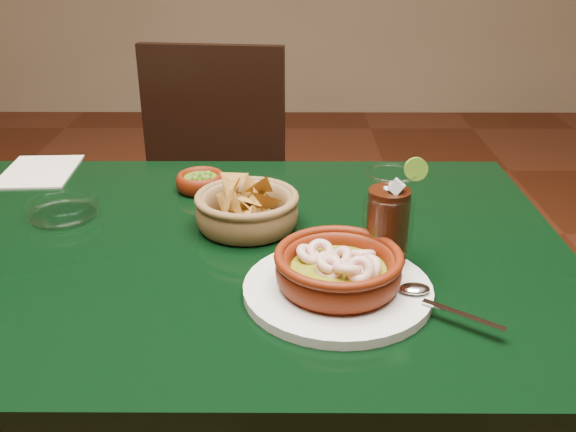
{
  "coord_description": "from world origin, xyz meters",
  "views": [
    {
      "loc": [
        0.14,
        -0.94,
        1.23
      ],
      "look_at": [
        0.14,
        -0.02,
        0.81
      ],
      "focal_mm": 40.0,
      "sensor_mm": 36.0,
      "label": 1
    }
  ],
  "objects_px": {
    "dining_chair": "(207,204)",
    "chip_basket": "(247,210)",
    "shrimp_plate": "(339,274)",
    "cola_drink": "(388,223)",
    "dining_table": "(207,295)"
  },
  "relations": [
    {
      "from": "dining_table",
      "to": "cola_drink",
      "type": "distance_m",
      "value": 0.35
    },
    {
      "from": "cola_drink",
      "to": "dining_table",
      "type": "bearing_deg",
      "value": 164.42
    },
    {
      "from": "dining_chair",
      "to": "chip_basket",
      "type": "bearing_deg",
      "value": -76.12
    },
    {
      "from": "dining_chair",
      "to": "cola_drink",
      "type": "bearing_deg",
      "value": -64.39
    },
    {
      "from": "dining_chair",
      "to": "chip_basket",
      "type": "distance_m",
      "value": 0.72
    },
    {
      "from": "chip_basket",
      "to": "shrimp_plate",
      "type": "bearing_deg",
      "value": -57.21
    },
    {
      "from": "dining_chair",
      "to": "cola_drink",
      "type": "height_order",
      "value": "same"
    },
    {
      "from": "dining_chair",
      "to": "shrimp_plate",
      "type": "distance_m",
      "value": 0.96
    },
    {
      "from": "chip_basket",
      "to": "dining_chair",
      "type": "bearing_deg",
      "value": 103.88
    },
    {
      "from": "shrimp_plate",
      "to": "cola_drink",
      "type": "height_order",
      "value": "cola_drink"
    },
    {
      "from": "chip_basket",
      "to": "cola_drink",
      "type": "height_order",
      "value": "cola_drink"
    },
    {
      "from": "dining_chair",
      "to": "dining_table",
      "type": "bearing_deg",
      "value": -82.77
    },
    {
      "from": "chip_basket",
      "to": "cola_drink",
      "type": "xyz_separation_m",
      "value": [
        0.22,
        -0.15,
        0.05
      ]
    },
    {
      "from": "dining_chair",
      "to": "shrimp_plate",
      "type": "height_order",
      "value": "dining_chair"
    },
    {
      "from": "dining_table",
      "to": "cola_drink",
      "type": "bearing_deg",
      "value": -15.58
    }
  ]
}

